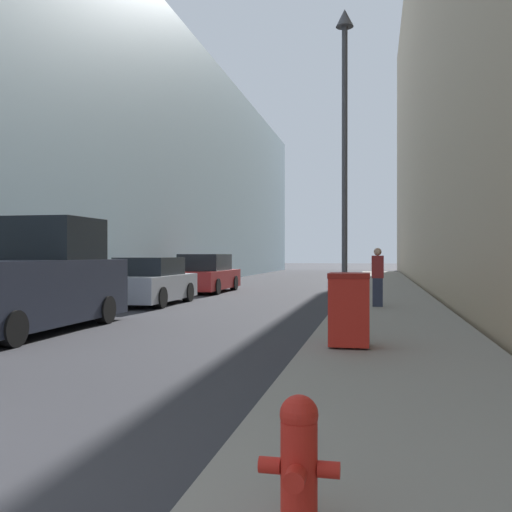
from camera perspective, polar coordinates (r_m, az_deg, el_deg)
The scene contains 9 objects.
sidewalk_right at distance 20.47m, azimuth 13.01°, elevation -4.12°, with size 3.06×60.00×0.13m.
building_left_glass at distance 32.63m, azimuth -16.36°, elevation 8.80°, with size 12.00×60.00×13.00m.
fire_hydrant at distance 3.28m, azimuth 4.31°, elevation -19.39°, with size 0.44×0.33×0.70m.
trash_bin at distance 9.18m, azimuth 9.32°, elevation -5.24°, with size 0.64×0.70×1.17m.
lamppost at distance 12.68m, azimuth 8.86°, elevation 12.01°, with size 0.38×0.38×6.74m.
pickup_truck at distance 12.68m, azimuth -21.93°, elevation -2.52°, with size 2.18×5.52×2.39m.
parked_sedan_near at distance 18.47m, azimuth -10.56°, elevation -2.63°, with size 1.91×4.17×1.49m.
parked_sedan_far at distance 24.14m, azimuth -5.08°, elevation -1.88°, with size 1.99×4.80×1.60m.
pedestrian_on_sidewalk at distance 16.35m, azimuth 12.07°, elevation -2.08°, with size 0.33×0.22×1.65m.
Camera 1 is at (4.76, -2.41, 1.59)m, focal length 40.00 mm.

